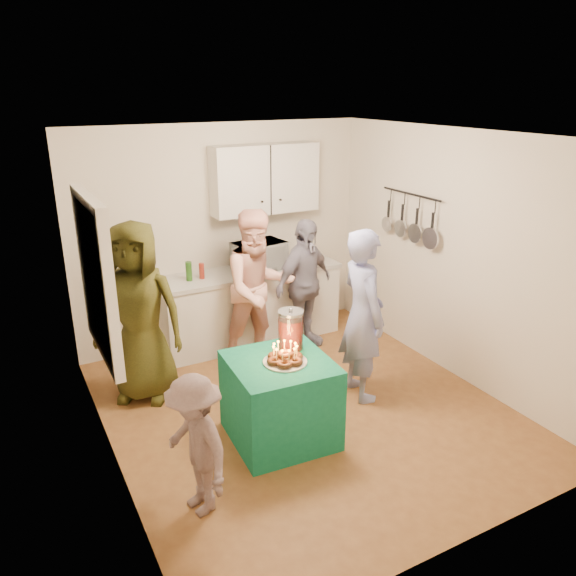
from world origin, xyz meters
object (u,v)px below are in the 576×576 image
woman_back_right (304,285)px  woman_back_left (138,312)px  punch_jar (291,331)px  man_birthday (363,315)px  child_near_left (196,446)px  microwave (259,256)px  woman_back_center (259,289)px  party_table (280,400)px  counter (250,308)px

woman_back_right → woman_back_left: bearing=166.5°
woman_back_left → punch_jar: bearing=-13.1°
man_birthday → child_near_left: man_birthday is taller
microwave → man_birthday: man_birthday is taller
microwave → woman_back_center: 0.66m
microwave → party_table: size_ratio=0.70×
party_table → man_birthday: (1.07, 0.29, 0.49)m
microwave → child_near_left: bearing=-132.1°
woman_back_center → microwave: bearing=64.0°
party_table → woman_back_right: 1.96m
punch_jar → child_near_left: child_near_left is taller
microwave → party_table: (-0.76, -1.99, -0.69)m
man_birthday → child_near_left: (-2.02, -0.81, -0.32)m
microwave → woman_back_center: bearing=-124.1°
punch_jar → man_birthday: size_ratio=0.20×
punch_jar → party_table: bearing=-138.5°
party_table → woman_back_center: (0.48, 1.42, 0.50)m
woman_back_left → party_table: bearing=-23.0°
microwave → man_birthday: (0.31, -1.70, -0.20)m
woman_back_right → party_table: bearing=-146.5°
punch_jar → woman_back_center: size_ratio=0.19×
punch_jar → woman_back_right: bearing=56.0°
counter → man_birthday: (0.44, -1.70, 0.44)m
counter → child_near_left: size_ratio=1.99×
man_birthday → woman_back_center: bearing=35.2°
counter → woman_back_right: 0.76m
man_birthday → woman_back_center: size_ratio=0.98×
woman_back_left → child_near_left: size_ratio=1.64×
party_table → woman_back_center: size_ratio=0.48×
microwave → punch_jar: size_ratio=1.74×
party_table → punch_jar: (0.20, 0.18, 0.55)m
woman_back_left → child_near_left: (-0.08, -1.82, -0.36)m
counter → woman_back_right: bearing=-41.7°
microwave → woman_back_right: 0.65m
punch_jar → woman_back_left: 1.55m
man_birthday → punch_jar: bearing=105.1°
punch_jar → man_birthday: bearing=7.3°
party_table → woman_back_center: 1.58m
woman_back_right → child_near_left: (-2.08, -2.07, -0.23)m
child_near_left → man_birthday: bearing=101.6°
woman_back_center → party_table: bearing=-108.2°
party_table → counter: bearing=72.6°
counter → party_table: bearing=-107.4°
woman_back_left → woman_back_center: size_ratio=1.03×
counter → woman_back_center: 0.74m
counter → punch_jar: punch_jar is taller
man_birthday → microwave: bearing=18.0°
woman_back_center → child_near_left: (-1.43, -1.94, -0.33)m
microwave → punch_jar: bearing=-114.9°
woman_back_center → punch_jar: bearing=-102.1°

